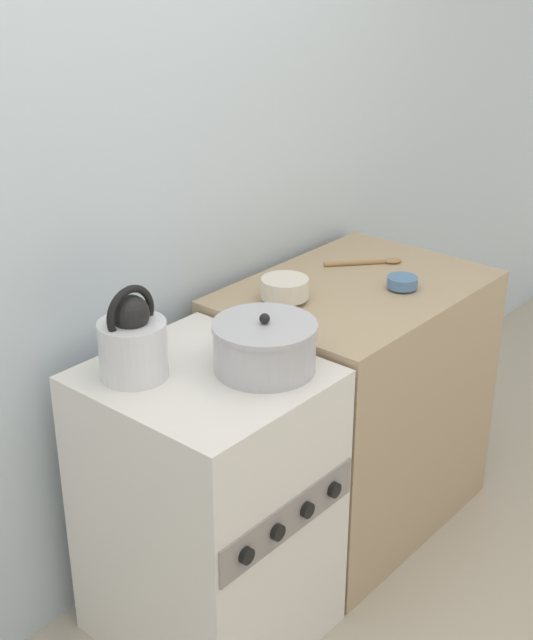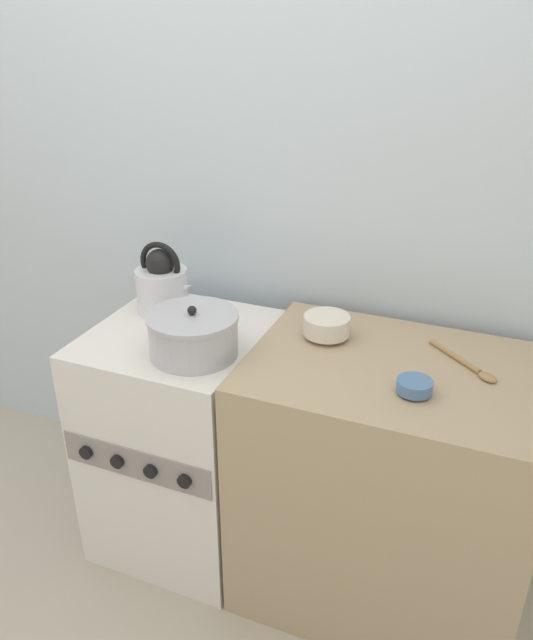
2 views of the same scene
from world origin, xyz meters
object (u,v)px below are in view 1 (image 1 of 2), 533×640
(kettle, at_px, (133,341))
(small_ceramic_bowl, at_px, (402,282))
(stove, at_px, (208,507))
(enamel_bowl, at_px, (285,288))
(cooking_pot, at_px, (265,346))

(kettle, height_order, small_ceramic_bowl, kettle)
(stove, bearing_deg, enamel_bowl, 13.75)
(cooking_pot, distance_m, small_ceramic_bowl, 0.66)
(small_ceramic_bowl, bearing_deg, stove, 172.50)
(stove, relative_size, small_ceramic_bowl, 8.78)
(stove, xyz_separation_m, cooking_pot, (0.12, -0.10, 0.49))
(enamel_bowl, bearing_deg, kettle, 178.72)
(cooking_pot, bearing_deg, kettle, 136.39)
(stove, height_order, enamel_bowl, enamel_bowl)
(stove, relative_size, enamel_bowl, 5.81)
(cooking_pot, distance_m, enamel_bowl, 0.41)
(cooking_pot, xyz_separation_m, enamel_bowl, (0.35, 0.22, -0.01))
(cooking_pot, relative_size, enamel_bowl, 1.90)
(kettle, xyz_separation_m, small_ceramic_bowl, (0.91, -0.23, -0.06))
(stove, bearing_deg, small_ceramic_bowl, -7.50)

